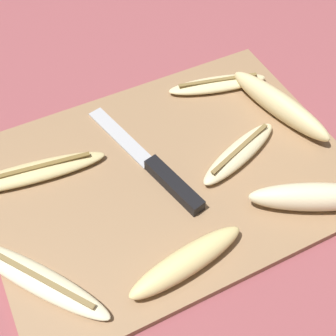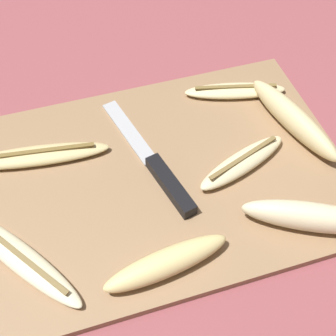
{
  "view_description": "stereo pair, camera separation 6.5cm",
  "coord_description": "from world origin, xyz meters",
  "px_view_note": "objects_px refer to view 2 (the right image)",
  "views": [
    {
      "loc": [
        -0.18,
        -0.36,
        0.54
      ],
      "look_at": [
        0.0,
        0.0,
        0.02
      ],
      "focal_mm": 50.0,
      "sensor_mm": 36.0,
      "label": 1
    },
    {
      "loc": [
        -0.12,
        -0.38,
        0.54
      ],
      "look_at": [
        0.0,
        0.0,
        0.02
      ],
      "focal_mm": 50.0,
      "sensor_mm": 36.0,
      "label": 2
    }
  ],
  "objects_px": {
    "banana_ripe_center": "(293,119)",
    "banana_pale_long": "(311,217)",
    "banana_bright_far": "(21,258)",
    "banana_cream_curved": "(243,162)",
    "knife": "(162,174)",
    "banana_golden_short": "(167,263)",
    "banana_soft_right": "(235,91)",
    "banana_spotted_left": "(36,156)"
  },
  "relations": [
    {
      "from": "banana_ripe_center",
      "to": "banana_bright_far",
      "type": "bearing_deg",
      "value": -165.88
    },
    {
      "from": "knife",
      "to": "banana_pale_long",
      "type": "relative_size",
      "value": 1.39
    },
    {
      "from": "banana_ripe_center",
      "to": "banana_bright_far",
      "type": "xyz_separation_m",
      "value": [
        -0.42,
        -0.1,
        -0.01
      ]
    },
    {
      "from": "banana_ripe_center",
      "to": "banana_spotted_left",
      "type": "distance_m",
      "value": 0.38
    },
    {
      "from": "banana_golden_short",
      "to": "banana_bright_far",
      "type": "xyz_separation_m",
      "value": [
        -0.17,
        0.06,
        -0.01
      ]
    },
    {
      "from": "banana_golden_short",
      "to": "banana_cream_curved",
      "type": "bearing_deg",
      "value": 38.63
    },
    {
      "from": "banana_bright_far",
      "to": "banana_soft_right",
      "type": "relative_size",
      "value": 1.12
    },
    {
      "from": "banana_bright_far",
      "to": "banana_cream_curved",
      "type": "bearing_deg",
      "value": 10.28
    },
    {
      "from": "banana_soft_right",
      "to": "banana_pale_long",
      "type": "xyz_separation_m",
      "value": [
        -0.0,
        -0.26,
        0.01
      ]
    },
    {
      "from": "banana_pale_long",
      "to": "knife",
      "type": "bearing_deg",
      "value": 140.53
    },
    {
      "from": "banana_bright_far",
      "to": "banana_cream_curved",
      "type": "height_order",
      "value": "banana_cream_curved"
    },
    {
      "from": "banana_golden_short",
      "to": "banana_bright_far",
      "type": "distance_m",
      "value": 0.18
    },
    {
      "from": "banana_bright_far",
      "to": "banana_soft_right",
      "type": "bearing_deg",
      "value": 28.68
    },
    {
      "from": "banana_soft_right",
      "to": "banana_spotted_left",
      "type": "bearing_deg",
      "value": -172.68
    },
    {
      "from": "banana_spotted_left",
      "to": "banana_soft_right",
      "type": "relative_size",
      "value": 1.28
    },
    {
      "from": "banana_spotted_left",
      "to": "banana_bright_far",
      "type": "height_order",
      "value": "same"
    },
    {
      "from": "banana_soft_right",
      "to": "banana_pale_long",
      "type": "height_order",
      "value": "banana_pale_long"
    },
    {
      "from": "banana_spotted_left",
      "to": "banana_ripe_center",
      "type": "bearing_deg",
      "value": -7.85
    },
    {
      "from": "banana_cream_curved",
      "to": "banana_spotted_left",
      "type": "bearing_deg",
      "value": 160.21
    },
    {
      "from": "banana_ripe_center",
      "to": "banana_cream_curved",
      "type": "distance_m",
      "value": 0.11
    },
    {
      "from": "banana_ripe_center",
      "to": "banana_golden_short",
      "type": "height_order",
      "value": "banana_ripe_center"
    },
    {
      "from": "banana_bright_far",
      "to": "banana_pale_long",
      "type": "distance_m",
      "value": 0.37
    },
    {
      "from": "banana_ripe_center",
      "to": "banana_spotted_left",
      "type": "bearing_deg",
      "value": 172.15
    },
    {
      "from": "banana_spotted_left",
      "to": "banana_soft_right",
      "type": "distance_m",
      "value": 0.33
    },
    {
      "from": "banana_golden_short",
      "to": "banana_cream_curved",
      "type": "distance_m",
      "value": 0.19
    },
    {
      "from": "banana_golden_short",
      "to": "banana_soft_right",
      "type": "bearing_deg",
      "value": 53.01
    },
    {
      "from": "banana_pale_long",
      "to": "banana_spotted_left",
      "type": "bearing_deg",
      "value": 146.3
    },
    {
      "from": "banana_ripe_center",
      "to": "banana_pale_long",
      "type": "distance_m",
      "value": 0.17
    },
    {
      "from": "banana_ripe_center",
      "to": "banana_pale_long",
      "type": "bearing_deg",
      "value": -109.07
    },
    {
      "from": "knife",
      "to": "banana_spotted_left",
      "type": "relative_size",
      "value": 1.14
    },
    {
      "from": "banana_cream_curved",
      "to": "knife",
      "type": "bearing_deg",
      "value": 171.99
    },
    {
      "from": "banana_soft_right",
      "to": "banana_cream_curved",
      "type": "bearing_deg",
      "value": -108.45
    },
    {
      "from": "banana_golden_short",
      "to": "banana_spotted_left",
      "type": "xyz_separation_m",
      "value": [
        -0.13,
        0.22,
        -0.01
      ]
    },
    {
      "from": "knife",
      "to": "banana_cream_curved",
      "type": "xyz_separation_m",
      "value": [
        0.11,
        -0.02,
        0.0
      ]
    },
    {
      "from": "banana_spotted_left",
      "to": "banana_pale_long",
      "type": "xyz_separation_m",
      "value": [
        0.32,
        -0.21,
        0.01
      ]
    },
    {
      "from": "banana_golden_short",
      "to": "banana_cream_curved",
      "type": "height_order",
      "value": "banana_golden_short"
    },
    {
      "from": "banana_bright_far",
      "to": "knife",
      "type": "bearing_deg",
      "value": 20.02
    },
    {
      "from": "banana_ripe_center",
      "to": "knife",
      "type": "bearing_deg",
      "value": -171.68
    },
    {
      "from": "banana_golden_short",
      "to": "banana_ripe_center",
      "type": "bearing_deg",
      "value": 33.7
    },
    {
      "from": "banana_golden_short",
      "to": "banana_soft_right",
      "type": "height_order",
      "value": "banana_golden_short"
    },
    {
      "from": "banana_spotted_left",
      "to": "banana_soft_right",
      "type": "height_order",
      "value": "same"
    },
    {
      "from": "knife",
      "to": "banana_ripe_center",
      "type": "bearing_deg",
      "value": -4.91
    }
  ]
}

